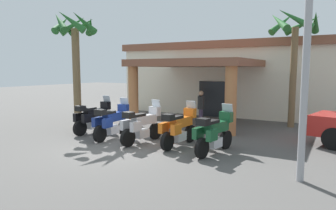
# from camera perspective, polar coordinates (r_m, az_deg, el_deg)

# --- Properties ---
(ground_plane) EXTENTS (80.00, 80.00, 0.00)m
(ground_plane) POSITION_cam_1_polar(r_m,az_deg,el_deg) (11.27, -8.57, -7.80)
(ground_plane) COLOR #514F4C
(motel_building) EXTENTS (13.45, 11.58, 4.47)m
(motel_building) POSITION_cam_1_polar(r_m,az_deg,el_deg) (20.98, 11.45, 5.11)
(motel_building) COLOR silver
(motel_building) RESTS_ON ground_plane
(motorcycle_black) EXTENTS (0.71, 2.21, 1.61)m
(motorcycle_black) POSITION_cam_1_polar(r_m,az_deg,el_deg) (13.86, -13.83, -2.25)
(motorcycle_black) COLOR black
(motorcycle_black) RESTS_ON ground_plane
(motorcycle_blue) EXTENTS (0.72, 2.21, 1.61)m
(motorcycle_blue) POSITION_cam_1_polar(r_m,az_deg,el_deg) (12.56, -10.44, -3.08)
(motorcycle_blue) COLOR black
(motorcycle_blue) RESTS_ON ground_plane
(motorcycle_silver) EXTENTS (0.76, 2.21, 1.61)m
(motorcycle_silver) POSITION_cam_1_polar(r_m,az_deg,el_deg) (11.67, -4.94, -3.74)
(motorcycle_silver) COLOR black
(motorcycle_silver) RESTS_ON ground_plane
(motorcycle_orange) EXTENTS (0.72, 2.21, 1.61)m
(motorcycle_orange) POSITION_cam_1_polar(r_m,az_deg,el_deg) (11.13, 2.06, -4.24)
(motorcycle_orange) COLOR black
(motorcycle_orange) RESTS_ON ground_plane
(motorcycle_green) EXTENTS (0.81, 2.21, 1.61)m
(motorcycle_green) POSITION_cam_1_polar(r_m,az_deg,el_deg) (10.31, 8.67, -5.18)
(motorcycle_green) COLOR black
(motorcycle_green) RESTS_ON ground_plane
(pedestrian) EXTENTS (0.39, 0.41, 1.77)m
(pedestrian) POSITION_cam_1_polar(r_m,az_deg,el_deg) (14.87, 6.16, -0.19)
(pedestrian) COLOR #3F334C
(pedestrian) RESTS_ON ground_plane
(palm_tree_roadside) EXTENTS (2.22, 2.23, 5.53)m
(palm_tree_roadside) POSITION_cam_1_polar(r_m,az_deg,el_deg) (15.45, -16.94, 11.24)
(palm_tree_roadside) COLOR brown
(palm_tree_roadside) RESTS_ON ground_plane
(palm_tree_near_portico) EXTENTS (2.41, 2.51, 5.72)m
(palm_tree_near_portico) POSITION_cam_1_polar(r_m,az_deg,el_deg) (15.94, 22.51, 11.31)
(palm_tree_near_portico) COLOR brown
(palm_tree_near_portico) RESTS_ON ground_plane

